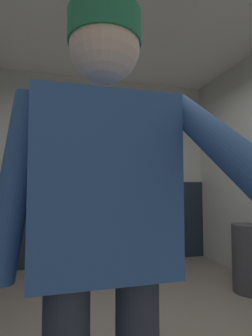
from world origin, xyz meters
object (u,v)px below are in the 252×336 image
(person, at_px, (104,227))
(trash_bin, at_px, (248,258))
(soap_dispenser, at_px, (88,170))
(urinal_solo, at_px, (80,212))

(person, distance_m, trash_bin, 2.57)
(person, bearing_deg, trash_bin, 41.02)
(person, relative_size, trash_bin, 2.38)
(person, relative_size, soap_dispenser, 9.55)
(urinal_solo, distance_m, trash_bin, 2.16)
(urinal_solo, xyz_separation_m, trash_bin, (1.70, -1.27, -0.42))
(person, xyz_separation_m, soap_dispenser, (0.30, 3.02, 0.36))
(person, height_order, soap_dispenser, person)
(urinal_solo, xyz_separation_m, person, (-0.17, -2.90, 0.25))
(soap_dispenser, bearing_deg, trash_bin, -41.40)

